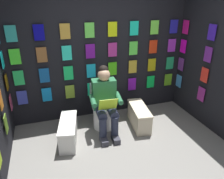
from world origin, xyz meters
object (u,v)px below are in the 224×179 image
Objects in this scene: person_reading at (105,101)px; comic_longbox_far at (68,131)px; toilet at (103,109)px; comic_longbox_near at (139,116)px.

person_reading is 1.47× the size of comic_longbox_far.
person_reading is (0.01, 0.23, 0.27)m from toilet.
comic_longbox_far is (0.68, 0.32, -0.14)m from toilet.
toilet is 0.65× the size of person_reading.
person_reading reaches higher than comic_longbox_far.
toilet is 0.98× the size of comic_longbox_near.
person_reading is 0.76m from comic_longbox_near.
comic_longbox_far is at bearing 12.23° from person_reading.
person_reading is 0.79m from comic_longbox_far.
comic_longbox_far is (0.67, 0.09, -0.41)m from person_reading.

